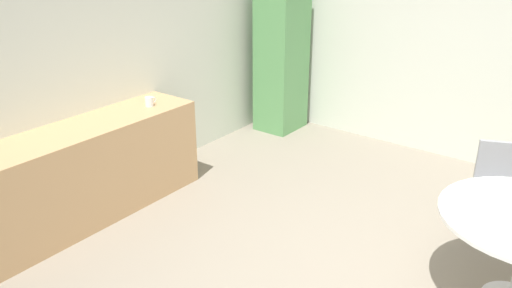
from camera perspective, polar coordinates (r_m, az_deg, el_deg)
The scene contains 6 objects.
wall_back at distance 5.26m, azimuth -17.46°, elevation 8.22°, with size 6.00×0.10×2.60m, color silver.
wall_side_right at distance 6.18m, azimuth 25.65°, elevation 9.11°, with size 0.10×6.00×2.60m, color silver.
counter_block at distance 5.01m, azimuth -18.21°, elevation -2.96°, with size 2.29×0.60×0.90m, color tan.
locker_cabinet at distance 6.83m, azimuth 2.86°, elevation 9.14°, with size 0.60×0.50×1.84m, color #599959.
chair_gray at distance 4.96m, azimuth 25.49°, elevation -3.47°, with size 0.55×0.55×0.83m.
mug_white at distance 5.22m, azimuth -11.82°, elevation 4.67°, with size 0.13×0.08×0.09m.
Camera 1 is at (-2.94, -1.18, 2.54)m, focal length 35.81 mm.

